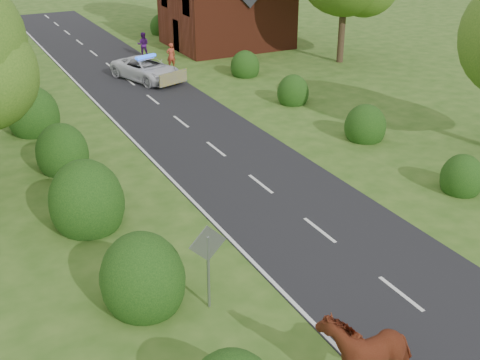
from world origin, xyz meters
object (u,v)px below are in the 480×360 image
road_sign (208,255)px  police_van (147,69)px  pedestrian_red (171,56)px  pedestrian_purple (143,44)px  cow (366,354)px

road_sign → police_van: bearing=74.5°
road_sign → police_van: 22.68m
police_van → pedestrian_red: 3.03m
road_sign → pedestrian_purple: bearing=74.1°
police_van → pedestrian_purple: 6.04m
cow → pedestrian_red: bearing=172.3°
cow → police_van: 26.38m
road_sign → pedestrian_purple: road_sign is taller
pedestrian_purple → road_sign: bearing=100.8°
road_sign → police_van: road_sign is taller
road_sign → cow: 4.70m
road_sign → pedestrian_red: bearing=70.5°
pedestrian_red → pedestrian_purple: 3.87m
road_sign → pedestrian_red: size_ratio=1.56×
police_van → pedestrian_purple: pedestrian_purple is taller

